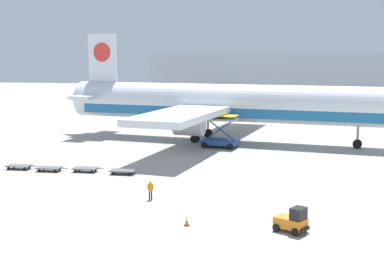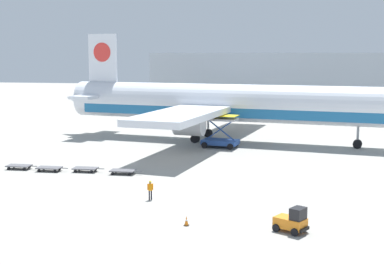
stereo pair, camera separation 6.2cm
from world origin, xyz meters
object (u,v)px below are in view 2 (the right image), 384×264
Objects in this scene: baggage_dolly_trail at (123,171)px; traffic_cone_near at (186,221)px; baggage_dolly_lead at (19,166)px; baggage_tug_foreground at (292,221)px; scissor_lift_loader at (220,135)px; baggage_dolly_third at (85,169)px; ground_crew_far at (150,188)px; baggage_dolly_second at (49,168)px; airplane_main at (222,104)px.

traffic_cone_near is at bearing -58.91° from baggage_dolly_trail.
baggage_dolly_lead is at bearing 144.21° from traffic_cone_near.
baggage_tug_foreground is 36.33m from baggage_dolly_lead.
scissor_lift_loader is at bearing 41.12° from baggage_dolly_lead.
traffic_cone_near is at bearing -150.87° from baggage_tug_foreground.
baggage_dolly_trail is at bearing -6.34° from baggage_dolly_third.
ground_crew_far is (-2.44, -29.97, -0.77)m from scissor_lift_loader.
baggage_dolly_lead is 1.00× the size of baggage_dolly_second.
scissor_lift_loader reaches higher than baggage_tug_foreground.
ground_crew_far is at bearing 125.07° from traffic_cone_near.
scissor_lift_loader is at bearing 47.68° from baggage_dolly_second.
baggage_dolly_second is 17.86m from ground_crew_far.
scissor_lift_loader is at bearing -75.55° from airplane_main.
scissor_lift_loader is 1.51× the size of baggage_dolly_trail.
baggage_dolly_lead is at bearing 177.14° from baggage_dolly_trail.
airplane_main reaches higher than scissor_lift_loader.
scissor_lift_loader is at bearing 93.72° from traffic_cone_near.
baggage_tug_foreground is 0.76× the size of baggage_dolly_third.
baggage_tug_foreground reaches higher than traffic_cone_near.
airplane_main is at bearing 55.79° from baggage_dolly_second.
baggage_tug_foreground is at bearing -37.61° from baggage_dolly_third.
scissor_lift_loader is 1.51× the size of baggage_dolly_third.
scissor_lift_loader is at bearing 135.30° from baggage_tug_foreground.
baggage_dolly_second is at bearing -121.70° from scissor_lift_loader.
baggage_tug_foreground is 25.44m from baggage_dolly_trail.
ground_crew_far is (-1.87, -36.02, -4.75)m from airplane_main.
traffic_cone_near is (19.73, -16.74, -0.01)m from baggage_dolly_second.
baggage_dolly_lead is 21.54m from ground_crew_far.
traffic_cone_near is at bearing -37.37° from baggage_dolly_lead.
baggage_dolly_trail is at bearing -103.73° from scissor_lift_loader.
baggage_dolly_third is 4.68m from baggage_dolly_trail.
baggage_dolly_lead is at bearing 179.10° from baggage_dolly_third.
baggage_dolly_third is at bearing -106.90° from airplane_main.
baggage_tug_foreground is (10.64, -36.87, -0.98)m from scissor_lift_loader.
airplane_main is 7.27m from scissor_lift_loader.
baggage_tug_foreground reaches higher than baggage_dolly_third.
scissor_lift_loader reaches higher than baggage_dolly_trail.
ground_crew_far is 2.36× the size of traffic_cone_near.
baggage_dolly_trail is at bearing 122.66° from traffic_cone_near.
baggage_dolly_third is at bearing 109.70° from ground_crew_far.
baggage_dolly_third is (-23.71, 17.25, -0.49)m from baggage_tug_foreground.
baggage_dolly_third is 14.84m from ground_crew_far.
ground_crew_far is at bearing -178.63° from baggage_tug_foreground.
airplane_main is at bearing 71.71° from baggage_dolly_trail.
ground_crew_far reaches higher than baggage_dolly_second.
ground_crew_far is (-13.09, 6.91, 0.21)m from baggage_tug_foreground.
baggage_dolly_third is at bearing -114.61° from scissor_lift_loader.
scissor_lift_loader reaches higher than baggage_dolly_lead.
traffic_cone_near is (10.80, -16.85, -0.01)m from baggage_dolly_trail.
scissor_lift_loader is 30.07m from ground_crew_far.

